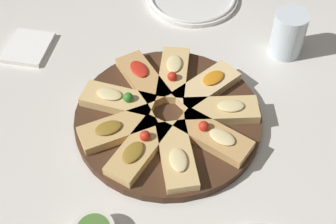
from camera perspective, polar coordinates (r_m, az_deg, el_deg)
name	(u,v)px	position (r m, az deg, el deg)	size (l,w,h in m)	color
ground_plane	(168,121)	(0.91, 0.00, -1.16)	(3.00, 3.00, 0.00)	silver
serving_board	(168,118)	(0.90, 0.00, -0.78)	(0.36, 0.36, 0.02)	#422819
focaccia_slice_0	(177,156)	(0.83, 1.14, -5.33)	(0.14, 0.06, 0.03)	#DBB775
focaccia_slice_1	(213,136)	(0.85, 5.54, -2.96)	(0.14, 0.14, 0.03)	tan
focaccia_slice_2	(221,110)	(0.90, 6.54, 0.24)	(0.07, 0.15, 0.03)	#DBB775
focaccia_slice_3	(207,86)	(0.93, 4.74, 3.18)	(0.12, 0.15, 0.03)	#E5C689
focaccia_slice_4	(173,74)	(0.95, 0.65, 4.69)	(0.15, 0.09, 0.03)	#DBB775
focaccia_slice_5	(143,78)	(0.95, -3.07, 4.15)	(0.15, 0.10, 0.03)	tan
focaccia_slice_6	(118,100)	(0.91, -6.09, 1.48)	(0.11, 0.15, 0.03)	#DBB775
focaccia_slice_7	(117,129)	(0.87, -6.19, -2.07)	(0.09, 0.15, 0.03)	tan
focaccia_slice_8	(139,149)	(0.84, -3.57, -4.51)	(0.15, 0.13, 0.03)	tan
water_glass	(288,34)	(1.05, 14.43, 9.22)	(0.07, 0.07, 0.10)	silver
napkin_stack	(28,47)	(1.09, -16.69, 7.55)	(0.11, 0.09, 0.01)	white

